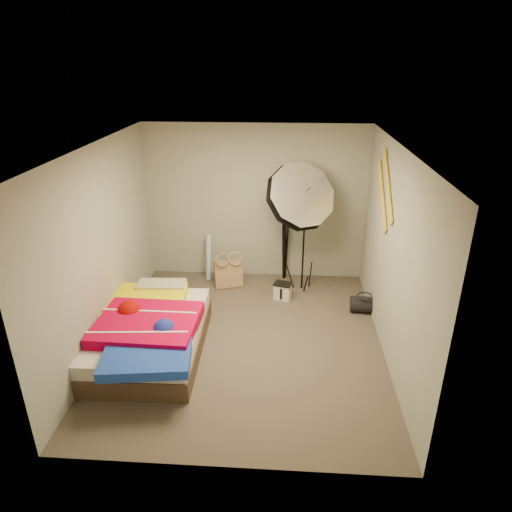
# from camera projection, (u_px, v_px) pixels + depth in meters

# --- Properties ---
(floor) EXTENTS (4.00, 4.00, 0.00)m
(floor) POSITION_uv_depth(u_px,v_px,m) (245.00, 341.00, 5.95)
(floor) COLOR brown
(floor) RESTS_ON ground
(ceiling) EXTENTS (4.00, 4.00, 0.00)m
(ceiling) POSITION_uv_depth(u_px,v_px,m) (243.00, 147.00, 4.94)
(ceiling) COLOR silver
(ceiling) RESTS_ON wall_back
(wall_back) EXTENTS (3.50, 0.00, 3.50)m
(wall_back) POSITION_uv_depth(u_px,v_px,m) (256.00, 203.00, 7.27)
(wall_back) COLOR gray
(wall_back) RESTS_ON floor
(wall_front) EXTENTS (3.50, 0.00, 3.50)m
(wall_front) POSITION_uv_depth(u_px,v_px,m) (222.00, 353.00, 3.62)
(wall_front) COLOR gray
(wall_front) RESTS_ON floor
(wall_left) EXTENTS (0.00, 4.00, 4.00)m
(wall_left) POSITION_uv_depth(u_px,v_px,m) (101.00, 249.00, 5.55)
(wall_left) COLOR gray
(wall_left) RESTS_ON floor
(wall_right) EXTENTS (0.00, 4.00, 4.00)m
(wall_right) POSITION_uv_depth(u_px,v_px,m) (393.00, 257.00, 5.34)
(wall_right) COLOR gray
(wall_right) RESTS_ON floor
(tote_bag) EXTENTS (0.48, 0.32, 0.46)m
(tote_bag) POSITION_uv_depth(u_px,v_px,m) (228.00, 273.00, 7.28)
(tote_bag) COLOR tan
(tote_bag) RESTS_ON floor
(wrapping_roll) EXTENTS (0.10, 0.22, 0.75)m
(wrapping_roll) POSITION_uv_depth(u_px,v_px,m) (209.00, 258.00, 7.48)
(wrapping_roll) COLOR #6291CB
(wrapping_roll) RESTS_ON floor
(camera_case) EXTENTS (0.28, 0.23, 0.24)m
(camera_case) POSITION_uv_depth(u_px,v_px,m) (283.00, 291.00, 6.94)
(camera_case) COLOR silver
(camera_case) RESTS_ON floor
(duffel_bag) EXTENTS (0.40, 0.26, 0.24)m
(duffel_bag) POSITION_uv_depth(u_px,v_px,m) (364.00, 305.00, 6.58)
(duffel_bag) COLOR black
(duffel_bag) RESTS_ON floor
(wall_stripe_upper) EXTENTS (0.02, 0.91, 0.78)m
(wall_stripe_upper) POSITION_uv_depth(u_px,v_px,m) (388.00, 185.00, 5.61)
(wall_stripe_upper) COLOR gold
(wall_stripe_upper) RESTS_ON wall_right
(wall_stripe_lower) EXTENTS (0.02, 0.91, 0.78)m
(wall_stripe_lower) POSITION_uv_depth(u_px,v_px,m) (382.00, 195.00, 5.92)
(wall_stripe_lower) COLOR gold
(wall_stripe_lower) RESTS_ON wall_right
(bed) EXTENTS (1.42, 2.09, 0.55)m
(bed) POSITION_uv_depth(u_px,v_px,m) (149.00, 332.00, 5.64)
(bed) COLOR #493627
(bed) RESTS_ON floor
(photo_umbrella) EXTENTS (1.09, 1.09, 2.16)m
(photo_umbrella) POSITION_uv_depth(u_px,v_px,m) (299.00, 198.00, 6.52)
(photo_umbrella) COLOR black
(photo_umbrella) RESTS_ON floor
(camera_tripod) EXTENTS (0.09, 0.09, 1.24)m
(camera_tripod) POSITION_uv_depth(u_px,v_px,m) (285.00, 238.00, 7.35)
(camera_tripod) COLOR black
(camera_tripod) RESTS_ON floor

